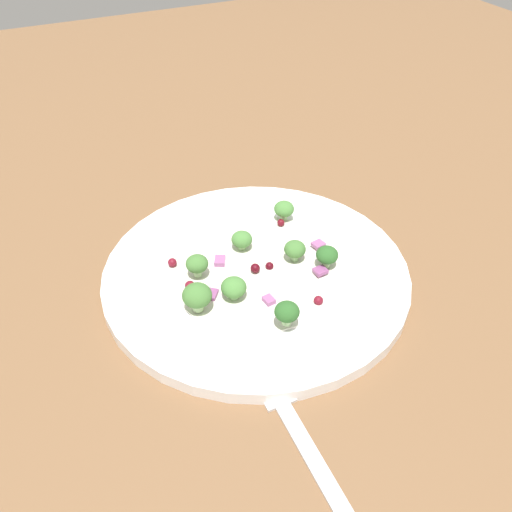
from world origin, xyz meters
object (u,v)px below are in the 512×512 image
(broccoli_floret_2, at_px, (327,255))
(fork, at_px, (312,456))
(plate, at_px, (256,271))
(broccoli_floret_1, at_px, (234,288))
(broccoli_floret_0, at_px, (284,209))

(broccoli_floret_2, distance_m, fork, 0.19)
(plate, bearing_deg, broccoli_floret_1, 39.76)
(plate, height_order, broccoli_floret_0, broccoli_floret_0)
(broccoli_floret_2, bearing_deg, broccoli_floret_1, 1.18)
(broccoli_floret_1, relative_size, fork, 0.12)
(broccoli_floret_2, xyz_separation_m, fork, (0.10, 0.16, -0.02))
(plate, relative_size, broccoli_floret_0, 13.56)
(plate, distance_m, broccoli_floret_1, 0.05)
(broccoli_floret_0, height_order, broccoli_floret_2, broccoli_floret_2)
(plate, relative_size, fork, 1.53)
(broccoli_floret_2, bearing_deg, plate, -24.68)
(fork, bearing_deg, broccoli_floret_0, -113.30)
(plate, xyz_separation_m, fork, (0.04, 0.18, -0.01))
(broccoli_floret_1, xyz_separation_m, broccoli_floret_2, (-0.09, -0.00, 0.00))
(broccoli_floret_0, xyz_separation_m, broccoli_floret_2, (-0.00, 0.08, 0.00))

